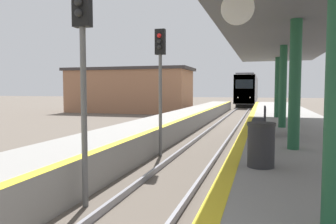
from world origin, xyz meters
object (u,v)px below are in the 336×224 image
(train, at_px, (248,90))
(bench, at_px, (261,120))
(signal_near, at_px, (83,51))
(signal_mid, at_px, (160,68))
(trash_bin, at_px, (261,145))

(train, bearing_deg, bench, -87.06)
(signal_near, xyz_separation_m, signal_mid, (-0.06, 5.38, 0.00))
(trash_bin, height_order, bench, bench)
(train, height_order, trash_bin, train)
(bench, bearing_deg, signal_near, -122.32)
(signal_mid, distance_m, bench, 3.94)
(signal_near, distance_m, trash_bin, 3.98)
(bench, bearing_deg, signal_mid, -178.76)
(signal_near, bearing_deg, trash_bin, 9.95)
(signal_mid, height_order, trash_bin, signal_mid)
(train, xyz_separation_m, bench, (2.20, -42.82, -0.91))
(train, relative_size, trash_bin, 27.68)
(train, xyz_separation_m, signal_mid, (-1.31, -42.90, 0.87))
(train, relative_size, signal_mid, 5.22)
(signal_near, height_order, trash_bin, signal_near)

